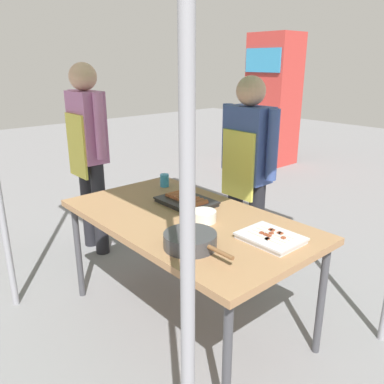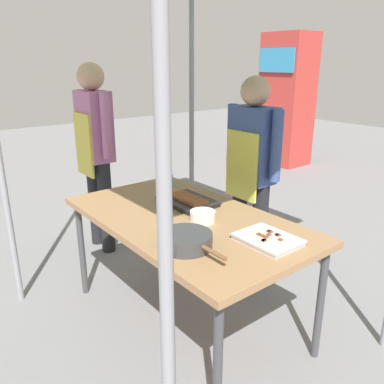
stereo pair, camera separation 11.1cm
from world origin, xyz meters
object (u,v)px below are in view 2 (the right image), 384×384
object	(u,v)px
tray_meat_skewers	(268,239)
drink_cup_near_edge	(168,180)
cooking_wok	(186,240)
customer_nearby	(95,143)
neighbor_stall_left	(286,100)
vendor_woman	(252,164)
stall_table	(186,225)
condiment_bowl	(203,216)
tray_grilled_sausages	(188,201)

from	to	relation	value
tray_meat_skewers	drink_cup_near_edge	bearing A→B (deg)	171.99
cooking_wok	customer_nearby	bearing A→B (deg)	169.42
neighbor_stall_left	tray_meat_skewers	bearing A→B (deg)	-52.20
vendor_woman	neighbor_stall_left	world-z (taller)	neighbor_stall_left
customer_nearby	neighbor_stall_left	distance (m)	4.01
drink_cup_near_edge	customer_nearby	world-z (taller)	customer_nearby
stall_table	tray_meat_skewers	bearing A→B (deg)	12.15
tray_meat_skewers	cooking_wok	xyz separation A→B (m)	(-0.22, -0.37, 0.03)
cooking_wok	neighbor_stall_left	distance (m)	5.01
condiment_bowl	neighbor_stall_left	xyz separation A→B (m)	(-2.53, 3.90, 0.27)
cooking_wok	neighbor_stall_left	world-z (taller)	neighbor_stall_left
stall_table	cooking_wok	bearing A→B (deg)	-37.19
tray_grilled_sausages	vendor_woman	world-z (taller)	vendor_woman
cooking_wok	vendor_woman	size ratio (longest dim) A/B	0.28
condiment_bowl	tray_grilled_sausages	bearing A→B (deg)	158.41
stall_table	neighbor_stall_left	size ratio (longest dim) A/B	0.76
neighbor_stall_left	stall_table	bearing A→B (deg)	-58.58
tray_meat_skewers	cooking_wok	size ratio (longest dim) A/B	0.73
stall_table	drink_cup_near_edge	xyz separation A→B (m)	(-0.58, 0.28, 0.10)
tray_grilled_sausages	tray_meat_skewers	distance (m)	0.73
cooking_wok	vendor_woman	xyz separation A→B (m)	(-0.51, 1.01, 0.13)
drink_cup_near_edge	cooking_wok	bearing A→B (deg)	-30.25
vendor_woman	customer_nearby	bearing A→B (deg)	30.33
vendor_woman	tray_grilled_sausages	bearing A→B (deg)	90.46
stall_table	neighbor_stall_left	distance (m)	4.62
tray_grilled_sausages	drink_cup_near_edge	bearing A→B (deg)	162.38
drink_cup_near_edge	tray_grilled_sausages	bearing A→B (deg)	-17.62
stall_table	tray_meat_skewers	xyz separation A→B (m)	(0.56, 0.12, 0.07)
drink_cup_near_edge	stall_table	bearing A→B (deg)	-25.75
cooking_wok	drink_cup_near_edge	size ratio (longest dim) A/B	4.55
stall_table	cooking_wok	size ratio (longest dim) A/B	3.68
cooking_wok	vendor_woman	world-z (taller)	vendor_woman
condiment_bowl	vendor_woman	world-z (taller)	vendor_woman
cooking_wok	drink_cup_near_edge	world-z (taller)	drink_cup_near_edge
condiment_bowl	drink_cup_near_edge	world-z (taller)	drink_cup_near_edge
tray_grilled_sausages	condiment_bowl	xyz separation A→B (m)	(0.30, -0.12, 0.01)
drink_cup_near_edge	neighbor_stall_left	bearing A→B (deg)	116.52
tray_meat_skewers	tray_grilled_sausages	bearing A→B (deg)	177.59
tray_grilled_sausages	cooking_wok	bearing A→B (deg)	-38.55
neighbor_stall_left	vendor_woman	bearing A→B (deg)	-54.96
drink_cup_near_edge	neighbor_stall_left	xyz separation A→B (m)	(-1.82, 3.66, 0.25)
drink_cup_near_edge	vendor_woman	distance (m)	0.64
stall_table	drink_cup_near_edge	size ratio (longest dim) A/B	16.71
condiment_bowl	drink_cup_near_edge	distance (m)	0.74
customer_nearby	cooking_wok	bearing A→B (deg)	-10.58
cooking_wok	customer_nearby	distance (m)	1.74
tray_grilled_sausages	customer_nearby	size ratio (longest dim) A/B	0.23
condiment_bowl	tray_meat_skewers	bearing A→B (deg)	11.35
tray_meat_skewers	drink_cup_near_edge	world-z (taller)	drink_cup_near_edge
cooking_wok	customer_nearby	world-z (taller)	customer_nearby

